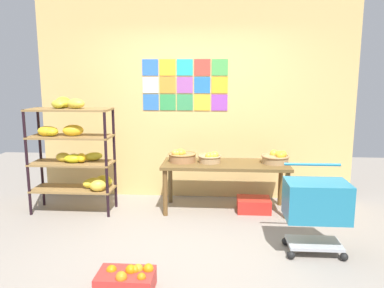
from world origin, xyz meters
TOP-DOWN VIEW (x-y plane):
  - ground at (0.00, 0.00)m, footprint 9.39×9.39m
  - back_wall_with_art at (-0.00, 1.73)m, footprint 4.53×0.07m
  - banana_shelf_unit at (-1.52, 0.97)m, footprint 1.06×0.48m
  - display_table at (0.45, 1.13)m, footprint 1.66×0.63m
  - fruit_basket_right at (0.25, 1.15)m, footprint 0.30×0.30m
  - fruit_basket_centre at (1.11, 1.17)m, footprint 0.36×0.36m
  - fruit_basket_left at (-0.14, 1.17)m, footprint 0.37×0.37m
  - produce_crate_under_table at (0.83, 1.12)m, footprint 0.43×0.34m
  - orange_crate_foreground at (-0.40, -0.86)m, footprint 0.47×0.30m
  - shopping_cart at (1.33, -0.04)m, footprint 0.61×0.46m

SIDE VIEW (x-z plane):
  - ground at x=0.00m, z-range 0.00..0.00m
  - produce_crate_under_table at x=0.83m, z-range 0.00..0.18m
  - orange_crate_foreground at x=-0.40m, z-range -0.02..0.21m
  - shopping_cart at x=1.33m, z-range 0.08..0.96m
  - display_table at x=0.45m, z-range 0.25..0.90m
  - fruit_basket_right at x=0.25m, z-range 0.63..0.79m
  - fruit_basket_centre at x=1.11m, z-range 0.63..0.81m
  - fruit_basket_left at x=-0.14m, z-range 0.63..0.81m
  - banana_shelf_unit at x=-1.52m, z-range 0.10..1.61m
  - back_wall_with_art at x=0.00m, z-range 0.00..2.97m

